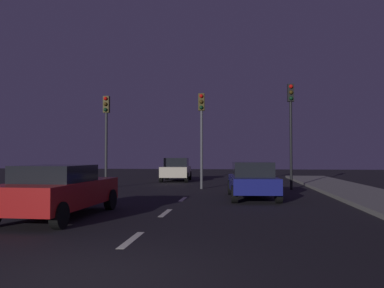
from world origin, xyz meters
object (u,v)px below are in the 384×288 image
object	(u,v)px
traffic_signal_center	(201,122)
car_adjacent_lane	(58,190)
traffic_signal_right	(291,116)
car_stopped_ahead	(252,180)
car_oncoming_far	(176,169)
traffic_signal_left	(106,124)

from	to	relation	value
traffic_signal_center	car_adjacent_lane	size ratio (longest dim) A/B	1.09
traffic_signal_right	car_stopped_ahead	bearing A→B (deg)	-115.71
car_oncoming_far	traffic_signal_left	bearing A→B (deg)	-113.76
car_stopped_ahead	traffic_signal_left	bearing A→B (deg)	149.68
traffic_signal_right	car_stopped_ahead	distance (m)	5.78
traffic_signal_right	car_stopped_ahead	world-z (taller)	traffic_signal_right
traffic_signal_center	car_stopped_ahead	xyz separation A→B (m)	(2.44, -4.44, -2.75)
traffic_signal_left	traffic_signal_center	size ratio (longest dim) A/B	0.99
car_stopped_ahead	traffic_signal_center	bearing A→B (deg)	118.78
car_stopped_ahead	car_oncoming_far	world-z (taller)	car_oncoming_far
traffic_signal_left	car_stopped_ahead	size ratio (longest dim) A/B	1.13
traffic_signal_right	traffic_signal_left	bearing A→B (deg)	-179.99
car_adjacent_lane	traffic_signal_right	bearing A→B (deg)	52.42
traffic_signal_center	car_stopped_ahead	size ratio (longest dim) A/B	1.14
car_stopped_ahead	car_adjacent_lane	bearing A→B (deg)	-135.04
traffic_signal_left	car_stopped_ahead	world-z (taller)	traffic_signal_left
traffic_signal_right	car_adjacent_lane	distance (m)	12.93
car_adjacent_lane	car_oncoming_far	xyz separation A→B (m)	(0.75, 16.38, 0.04)
traffic_signal_left	car_oncoming_far	distance (m)	7.50
car_adjacent_lane	car_oncoming_far	world-z (taller)	car_oncoming_far
traffic_signal_right	car_oncoming_far	xyz separation A→B (m)	(-6.91, 6.41, -2.96)
traffic_signal_right	car_oncoming_far	size ratio (longest dim) A/B	1.33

